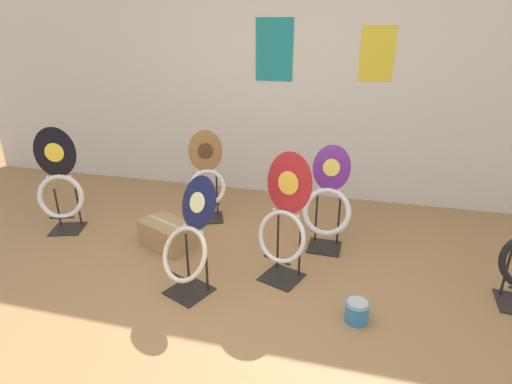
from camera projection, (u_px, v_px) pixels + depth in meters
name	position (u px, v px, depth m)	size (l,w,h in m)	color
ground_plane	(210.00, 333.00, 2.50)	(14.00, 14.00, 0.00)	#A37547
wall_back	(288.00, 78.00, 4.26)	(8.00, 0.07, 2.60)	silver
toilet_seat_display_woodgrain	(207.00, 179.00, 3.90)	(0.39, 0.37, 0.90)	black
toilet_seat_display_purple_note	(328.00, 202.00, 3.37)	(0.42, 0.37, 0.88)	black
toilet_seat_display_crimson_swirl	(285.00, 220.00, 2.90)	(0.43, 0.36, 0.98)	black
toilet_seat_display_jazz_black	(60.00, 186.00, 3.66)	(0.44, 0.35, 0.99)	black
toilet_seat_display_navy_moon	(190.00, 242.00, 2.78)	(0.47, 0.47, 0.84)	black
paint_can	(357.00, 311.00, 2.58)	(0.16, 0.16, 0.15)	teal
storage_box	(167.00, 234.00, 3.49)	(0.54, 0.45, 0.23)	#A37F51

